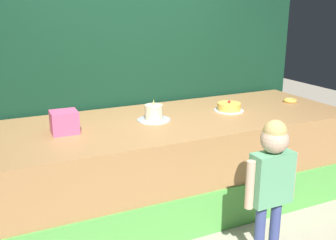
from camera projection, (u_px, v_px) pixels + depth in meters
ground_plane at (186, 240)px, 3.36m from camera, size 12.00×12.00×0.00m
stage_platform at (155, 165)px, 3.79m from camera, size 3.89×1.30×0.89m
curtain_backdrop at (127, 65)px, 4.19m from camera, size 4.25×0.08×2.62m
child_figure at (272, 174)px, 2.87m from camera, size 0.44×0.20×1.15m
pink_box at (64, 122)px, 3.30m from camera, size 0.23×0.21×0.19m
donut at (290, 100)px, 4.37m from camera, size 0.15×0.15×0.04m
cake_center at (154, 114)px, 3.67m from camera, size 0.31×0.31×0.21m
cake_right at (229, 107)px, 4.00m from camera, size 0.30×0.30×0.11m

